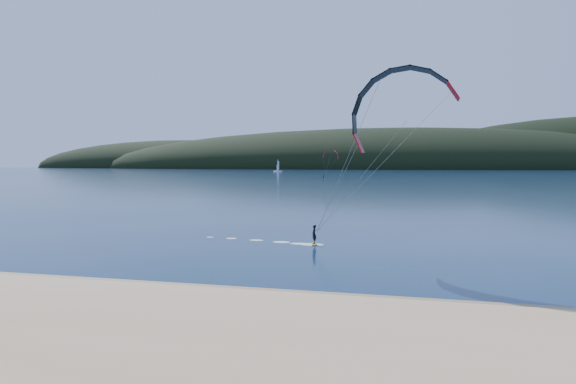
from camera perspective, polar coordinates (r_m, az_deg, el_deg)
The scene contains 6 objects.
ground at distance 24.84m, azimuth -12.89°, elevation -12.70°, with size 1800.00×1800.00×0.00m, color #071E3A.
wet_sand at distance 28.76m, azimuth -8.67°, elevation -10.38°, with size 220.00×2.50×0.10m.
headland at distance 766.56m, azimuth 13.90°, elevation 2.43°, with size 1200.00×310.00×140.00m.
kitesurfer_near at distance 38.32m, azimuth 11.85°, elevation 6.81°, with size 22.43×8.10×13.93m.
kitesurfer_far at distance 228.36m, azimuth 4.53°, elevation 3.68°, with size 7.89×7.37×11.41m.
sailboat at distance 443.02m, azimuth -1.10°, elevation 2.25°, with size 7.73×4.85×10.77m.
Camera 1 is at (11.13, -21.17, 6.70)m, focal length 33.44 mm.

